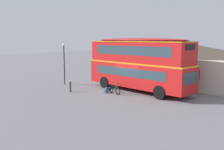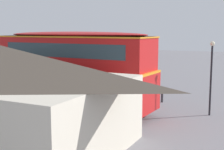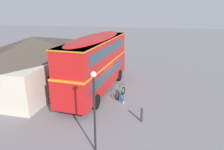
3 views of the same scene
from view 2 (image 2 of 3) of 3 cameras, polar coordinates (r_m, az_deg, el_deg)
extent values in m
plane|color=slate|center=(20.10, -4.83, -5.93)|extent=(120.00, 120.00, 0.00)
cylinder|color=black|center=(20.85, -15.97, -4.15)|extent=(1.12, 0.39, 1.10)
cylinder|color=black|center=(22.52, -11.61, -3.11)|extent=(1.12, 0.39, 1.10)
cylinder|color=black|center=(16.92, -0.64, -6.65)|extent=(1.12, 0.39, 1.10)
cylinder|color=black|center=(18.95, 3.06, -5.06)|extent=(1.12, 0.39, 1.10)
cube|color=red|center=(19.44, -6.97, -1.87)|extent=(10.52, 3.49, 2.10)
cube|color=orange|center=(19.28, -7.03, 1.30)|extent=(10.54, 3.51, 0.12)
cube|color=red|center=(19.19, -7.08, 4.20)|extent=(10.21, 3.41, 1.90)
ellipsoid|color=red|center=(19.15, -7.13, 7.28)|extent=(9.99, 3.34, 0.36)
cube|color=#2D424C|center=(22.84, -17.33, -0.06)|extent=(0.26, 2.05, 0.90)
cube|color=black|center=(22.55, -17.34, 5.79)|extent=(0.19, 1.37, 0.44)
cube|color=#2D424C|center=(20.27, -4.42, -0.57)|extent=(8.02, 0.82, 0.76)
cube|color=#2D424C|center=(20.16, -4.99, 4.84)|extent=(8.43, 0.86, 0.80)
cube|color=#2D424C|center=(18.30, -8.83, -1.56)|extent=(8.02, 0.82, 0.76)
cube|color=#2D424C|center=(18.23, -9.40, 4.43)|extent=(8.43, 0.86, 0.80)
cube|color=orange|center=(19.16, -7.12, 6.92)|extent=(10.32, 3.50, 0.08)
torus|color=black|center=(21.54, -2.64, -4.03)|extent=(0.67, 0.27, 0.68)
torus|color=black|center=(20.82, -0.51, -4.45)|extent=(0.67, 0.27, 0.68)
cylinder|color=#B2B2B7|center=(21.54, -2.64, -4.03)|extent=(0.08, 0.11, 0.05)
cylinder|color=#B2B2B7|center=(20.82, -0.51, -4.45)|extent=(0.08, 0.11, 0.05)
cylinder|color=#2D6B38|center=(21.29, -2.09, -3.46)|extent=(0.48, 0.18, 0.66)
cylinder|color=#2D6B38|center=(21.18, -1.95, -2.59)|extent=(0.58, 0.21, 0.07)
cylinder|color=#2D6B38|center=(21.09, -1.50, -3.52)|extent=(0.18, 0.09, 0.68)
cylinder|color=#2D6B38|center=(21.01, -1.08, -4.42)|extent=(0.54, 0.19, 0.09)
cylinder|color=#2D6B38|center=(20.90, -0.94, -3.54)|extent=(0.43, 0.15, 0.63)
cylinder|color=#2D6B38|center=(21.46, -2.59, -3.29)|extent=(0.10, 0.06, 0.58)
cylinder|color=black|center=(21.38, -2.53, -2.40)|extent=(0.16, 0.45, 0.03)
ellipsoid|color=black|center=(20.96, -1.32, -2.58)|extent=(0.28, 0.17, 0.06)
cube|color=black|center=(20.95, -0.26, -4.31)|extent=(0.31, 0.22, 0.32)
cylinder|color=green|center=(21.29, -2.09, -3.46)|extent=(0.07, 0.07, 0.18)
cube|color=#2D4C7A|center=(21.05, 0.43, -4.62)|extent=(0.37, 0.35, 0.46)
ellipsoid|color=#2D4C7A|center=(21.00, 0.43, -4.01)|extent=(0.35, 0.34, 0.10)
cube|color=navy|center=(21.15, 0.73, -4.75)|extent=(0.20, 0.13, 0.16)
cylinder|color=black|center=(21.03, 0.01, -4.63)|extent=(0.05, 0.05, 0.37)
cylinder|color=black|center=(20.91, 0.28, -4.71)|extent=(0.05, 0.05, 0.37)
cylinder|color=silver|center=(21.11, 2.01, -4.91)|extent=(0.07, 0.07, 0.22)
cylinder|color=black|center=(21.08, 2.01, -4.58)|extent=(0.04, 0.04, 0.03)
cube|color=#3D2319|center=(17.70, -14.14, -4.57)|extent=(1.10, 0.07, 2.10)
cube|color=#2D424C|center=(15.74, -5.36, -3.92)|extent=(1.10, 0.07, 0.90)
cylinder|color=black|center=(18.76, 17.48, -1.04)|extent=(0.11, 0.11, 4.00)
sphere|color=#F2E5BF|center=(18.56, 17.75, 5.44)|extent=(0.28, 0.28, 0.28)
cylinder|color=#333338|center=(21.73, 9.07, -3.79)|extent=(0.16, 0.16, 0.85)
sphere|color=#333338|center=(21.64, 9.10, -2.59)|extent=(0.16, 0.16, 0.16)
camera|label=1|loc=(41.83, -8.68, 7.79)|focal=40.54mm
camera|label=3|loc=(22.09, 42.45, 11.67)|focal=33.66mm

